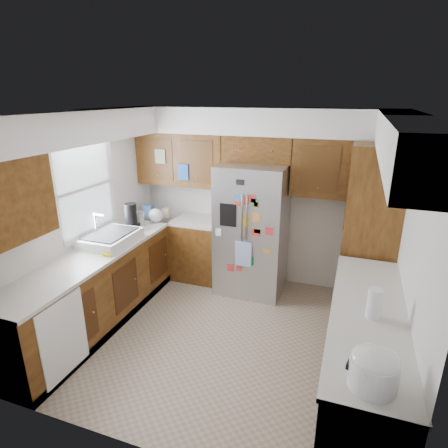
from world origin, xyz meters
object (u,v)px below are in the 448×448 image
(fridge, at_px, (252,230))
(paper_towel, at_px, (374,303))
(rice_cooker, at_px, (374,368))
(pantry, at_px, (370,232))

(fridge, height_order, paper_towel, fridge)
(rice_cooker, xyz_separation_m, paper_towel, (0.02, 0.82, -0.01))
(pantry, xyz_separation_m, paper_towel, (0.02, -1.71, -0.03))
(rice_cooker, height_order, paper_towel, rice_cooker)
(fridge, xyz_separation_m, rice_cooker, (1.50, -2.58, 0.16))
(pantry, xyz_separation_m, rice_cooker, (-0.00, -2.53, -0.02))
(pantry, height_order, rice_cooker, pantry)
(rice_cooker, bearing_deg, paper_towel, 88.65)
(pantry, distance_m, paper_towel, 1.71)
(fridge, distance_m, rice_cooker, 2.99)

